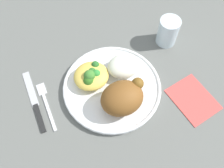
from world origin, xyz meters
The scene contains 9 objects.
ground_plane centered at (0.00, 0.00, 0.00)m, with size 2.00×2.00×0.00m, color #5E5F5B.
plate centered at (0.00, 0.00, 0.01)m, with size 0.26×0.26×0.02m.
roasted_chicken centered at (0.00, -0.06, 0.05)m, with size 0.11×0.09×0.07m.
rice_pile centered at (0.05, 0.03, 0.04)m, with size 0.09×0.07×0.04m, color silver.
mac_cheese_with_broccoli centered at (-0.04, 0.04, 0.04)m, with size 0.09×0.09×0.05m.
fork centered at (-0.17, 0.03, 0.00)m, with size 0.02×0.14×0.01m.
knife centered at (-0.20, 0.03, 0.00)m, with size 0.02×0.19×0.01m.
water_glass centered at (0.21, 0.08, 0.04)m, with size 0.06×0.06×0.08m, color silver.
napkin centered at (0.18, -0.12, 0.00)m, with size 0.10×0.12×0.00m, color #DB4C47.
Camera 1 is at (-0.13, -0.27, 0.58)m, focal length 39.54 mm.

